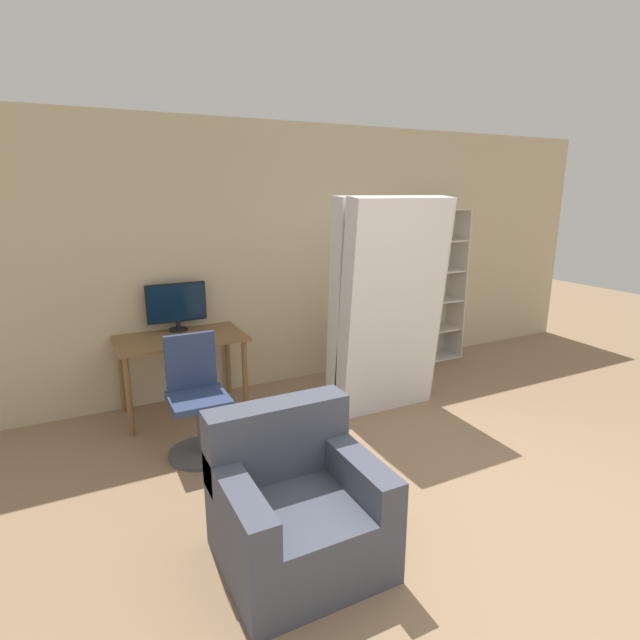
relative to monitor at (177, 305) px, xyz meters
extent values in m
plane|color=#937556|center=(1.35, -3.10, -0.99)|extent=(16.00, 16.00, 0.00)
cube|color=#C6B793|center=(1.35, 0.14, 0.36)|extent=(8.00, 0.06, 2.70)
cube|color=brown|center=(-0.03, -0.23, -0.27)|extent=(1.14, 0.67, 0.03)
cylinder|color=brown|center=(-0.54, -0.50, -0.64)|extent=(0.05, 0.05, 0.71)
cylinder|color=brown|center=(0.48, -0.50, -0.64)|extent=(0.05, 0.05, 0.71)
cylinder|color=brown|center=(-0.54, 0.05, -0.64)|extent=(0.05, 0.05, 0.71)
cylinder|color=brown|center=(0.48, 0.05, -0.64)|extent=(0.05, 0.05, 0.71)
cylinder|color=black|center=(0.00, 0.00, -0.24)|extent=(0.18, 0.18, 0.02)
cylinder|color=black|center=(0.00, 0.00, -0.19)|extent=(0.04, 0.04, 0.08)
cube|color=black|center=(0.00, 0.00, 0.02)|extent=(0.56, 0.02, 0.37)
cube|color=#0A1E38|center=(0.00, 0.00, 0.02)|extent=(0.53, 0.03, 0.35)
cylinder|color=#4C4C51|center=(-0.09, -1.10, -0.98)|extent=(0.52, 0.52, 0.03)
cylinder|color=#4C4C51|center=(-0.09, -1.10, -0.75)|extent=(0.05, 0.05, 0.42)
cube|color=navy|center=(-0.09, -1.10, -0.52)|extent=(0.44, 0.44, 0.05)
cube|color=navy|center=(-0.09, -0.90, -0.27)|extent=(0.40, 0.04, 0.45)
cube|color=beige|center=(2.58, -0.06, -0.08)|extent=(0.02, 0.34, 1.83)
cube|color=beige|center=(3.39, -0.06, -0.08)|extent=(0.02, 0.34, 1.83)
cube|color=beige|center=(2.99, 0.10, -0.08)|extent=(0.83, 0.02, 1.83)
cube|color=beige|center=(2.99, -0.06, -0.98)|extent=(0.79, 0.30, 0.02)
cube|color=beige|center=(2.99, -0.06, -0.62)|extent=(0.79, 0.30, 0.02)
cube|color=beige|center=(2.99, -0.06, -0.26)|extent=(0.79, 0.30, 0.02)
cube|color=beige|center=(2.99, -0.06, 0.11)|extent=(0.79, 0.30, 0.02)
cube|color=beige|center=(2.99, -0.06, 0.47)|extent=(0.79, 0.30, 0.02)
cube|color=beige|center=(2.99, -0.06, 0.83)|extent=(0.79, 0.30, 0.02)
cube|color=red|center=(2.61, -0.05, -0.82)|extent=(0.02, 0.19, 0.31)
cube|color=gold|center=(2.64, -0.05, -0.87)|extent=(0.03, 0.19, 0.21)
cube|color=red|center=(2.68, -0.11, -0.82)|extent=(0.03, 0.17, 0.31)
cube|color=#1E4C9E|center=(2.72, -0.07, -0.83)|extent=(0.02, 0.17, 0.28)
cube|color=teal|center=(2.61, -0.06, -0.50)|extent=(0.02, 0.17, 0.22)
cube|color=#1E4C9E|center=(2.64, -0.10, -0.47)|extent=(0.03, 0.22, 0.29)
cube|color=#287A38|center=(2.67, -0.08, -0.46)|extent=(0.02, 0.19, 0.31)
cube|color=#1E4C9E|center=(2.69, -0.04, -0.50)|extent=(0.02, 0.21, 0.23)
cube|color=#232328|center=(2.72, -0.09, -0.46)|extent=(0.02, 0.17, 0.29)
cube|color=gold|center=(2.76, -0.08, -0.46)|extent=(0.04, 0.24, 0.29)
cube|color=gold|center=(2.61, -0.07, -0.13)|extent=(0.02, 0.19, 0.23)
cube|color=#7A2D84|center=(2.64, -0.06, -0.10)|extent=(0.03, 0.25, 0.30)
cube|color=#7A2D84|center=(2.68, -0.07, -0.12)|extent=(0.03, 0.25, 0.26)
cube|color=gold|center=(2.71, -0.05, -0.14)|extent=(0.03, 0.24, 0.22)
cube|color=silver|center=(2.75, -0.02, -0.11)|extent=(0.04, 0.21, 0.27)
cube|color=red|center=(2.79, -0.06, -0.13)|extent=(0.03, 0.17, 0.23)
cube|color=#287A38|center=(2.62, -0.05, 0.26)|extent=(0.03, 0.24, 0.29)
cube|color=#7A2D84|center=(2.66, -0.06, 0.24)|extent=(0.04, 0.18, 0.25)
cube|color=brown|center=(2.69, -0.02, 0.25)|extent=(0.02, 0.21, 0.26)
cube|color=#1E4C9E|center=(2.72, -0.07, 0.24)|extent=(0.03, 0.19, 0.24)
cube|color=silver|center=(2.61, -0.03, 0.61)|extent=(0.02, 0.21, 0.27)
cube|color=silver|center=(2.64, -0.03, 0.63)|extent=(0.04, 0.22, 0.30)
cube|color=silver|center=(2.68, -0.06, 0.59)|extent=(0.02, 0.17, 0.23)
cube|color=#1E4C9E|center=(2.71, -0.08, 0.62)|extent=(0.02, 0.25, 0.29)
cube|color=orange|center=(2.74, -0.06, 0.61)|extent=(0.04, 0.25, 0.27)
cube|color=#7A2D84|center=(2.78, -0.07, 0.60)|extent=(0.02, 0.25, 0.25)
cube|color=silver|center=(2.81, -0.06, 0.63)|extent=(0.03, 0.19, 0.31)
cube|color=silver|center=(1.70, -1.08, 0.01)|extent=(1.00, 0.40, 1.99)
cube|color=beige|center=(2.20, -1.08, 0.01)|extent=(0.01, 0.40, 1.95)
cube|color=silver|center=(1.70, -0.88, 0.01)|extent=(1.00, 0.31, 1.99)
cube|color=beige|center=(2.20, -0.88, 0.01)|extent=(0.01, 0.31, 1.95)
cube|color=#474C5B|center=(0.10, -2.52, -0.79)|extent=(0.85, 0.80, 0.40)
cube|color=#474C5B|center=(0.10, -2.22, -0.37)|extent=(0.85, 0.20, 0.45)
cube|color=#474C5B|center=(-0.24, -2.52, -0.49)|extent=(0.16, 0.80, 0.20)
cube|color=#474C5B|center=(0.45, -2.52, -0.49)|extent=(0.16, 0.80, 0.20)
camera|label=1|loc=(-0.88, -4.70, 1.04)|focal=28.00mm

